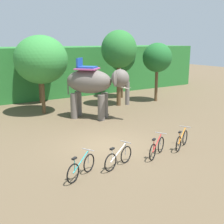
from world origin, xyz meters
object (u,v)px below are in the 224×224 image
object	(u,v)px
tree_center	(41,60)
tree_far_right	(122,54)
bike_teal	(81,167)
elephant	(94,84)
bike_orange	(182,140)
tree_center_left	(119,50)
tree_center_right	(157,58)
tree_far_left	(39,55)
bike_red	(157,148)
bike_white	(118,158)

from	to	relation	value
tree_center	tree_far_right	size ratio (longest dim) A/B	0.99
bike_teal	elephant	bearing A→B (deg)	57.37
bike_teal	bike_orange	bearing A→B (deg)	1.47
tree_center_left	elephant	bearing A→B (deg)	-146.29
tree_center_left	tree_center_right	size ratio (longest dim) A/B	1.20
tree_far_right	tree_center_right	size ratio (longest dim) A/B	1.12
tree_far_left	elephant	distance (m)	6.66
tree_far_left	elephant	world-z (taller)	tree_far_left
tree_center_right	elephant	size ratio (longest dim) A/B	1.23
tree_far_right	bike_red	world-z (taller)	tree_far_right
tree_center_left	tree_far_left	bearing A→B (deg)	138.57
tree_far_right	bike_white	xyz separation A→B (m)	(-8.13, -11.58, -3.31)
bike_teal	bike_white	xyz separation A→B (m)	(1.62, 0.00, 0.00)
bike_red	bike_white	bearing A→B (deg)	-179.65
tree_center	bike_teal	world-z (taller)	tree_center
tree_center_right	elephant	xyz separation A→B (m)	(-6.85, -1.99, -1.28)
tree_far_left	bike_teal	size ratio (longest dim) A/B	3.32
bike_teal	bike_white	distance (m)	1.62
tree_far_left	elephant	xyz separation A→B (m)	(1.30, -6.35, -1.55)
tree_center	elephant	size ratio (longest dim) A/B	1.37
elephant	bike_red	bearing A→B (deg)	-96.85
tree_center	bike_orange	xyz separation A→B (m)	(3.08, -9.74, -3.21)
tree_far_right	elephant	xyz separation A→B (m)	(-5.32, -4.65, -1.49)
elephant	bike_teal	distance (m)	8.43
tree_far_right	tree_center	bearing A→B (deg)	-167.37
bike_white	elephant	bearing A→B (deg)	67.89
tree_far_left	bike_orange	xyz separation A→B (m)	(2.09, -13.14, -3.37)
bike_red	tree_center_left	bearing A→B (deg)	65.43
tree_center	tree_far_right	distance (m)	7.81
tree_far_right	bike_red	distance (m)	13.51
tree_far_right	elephant	size ratio (longest dim) A/B	1.38
tree_center	bike_teal	xyz separation A→B (m)	(-2.14, -9.88, -3.21)
tree_center_right	elephant	distance (m)	7.25
bike_white	tree_center_left	bearing A→B (deg)	56.05
tree_center	tree_center_left	distance (m)	5.73
elephant	tree_center	bearing A→B (deg)	127.95
tree_center_right	bike_red	distance (m)	12.16
tree_center_left	bike_red	world-z (taller)	tree_center_left
bike_white	bike_orange	world-z (taller)	same
bike_teal	bike_red	size ratio (longest dim) A/B	1.00
tree_center_right	bike_white	size ratio (longest dim) A/B	2.85
tree_center_right	bike_white	xyz separation A→B (m)	(-9.67, -8.91, -3.10)
tree_center_left	bike_white	size ratio (longest dim) A/B	3.41
bike_red	bike_orange	distance (m)	1.62
tree_center	tree_far_left	world-z (taller)	tree_center
elephant	bike_orange	size ratio (longest dim) A/B	2.45
tree_far_left	tree_center_right	world-z (taller)	tree_far_left
tree_center_left	elephant	size ratio (longest dim) A/B	1.47
bike_red	tree_far_right	bearing A→B (deg)	62.01
bike_white	tree_center	bearing A→B (deg)	87.01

